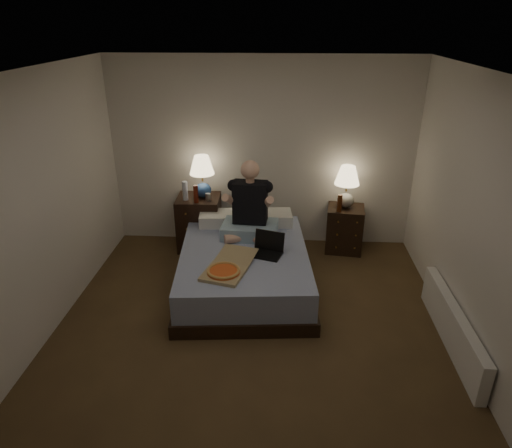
# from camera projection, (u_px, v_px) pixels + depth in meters

# --- Properties ---
(floor) EXTENTS (4.00, 4.50, 0.00)m
(floor) POSITION_uv_depth(u_px,v_px,m) (251.00, 340.00, 4.48)
(floor) COLOR brown
(floor) RESTS_ON ground
(ceiling) EXTENTS (4.00, 4.50, 0.00)m
(ceiling) POSITION_uv_depth(u_px,v_px,m) (249.00, 75.00, 3.44)
(ceiling) COLOR white
(ceiling) RESTS_ON ground
(wall_back) EXTENTS (4.00, 0.00, 2.50)m
(wall_back) POSITION_uv_depth(u_px,v_px,m) (262.00, 154.00, 6.01)
(wall_back) COLOR white
(wall_back) RESTS_ON ground
(wall_front) EXTENTS (4.00, 0.00, 2.50)m
(wall_front) POSITION_uv_depth(u_px,v_px,m) (212.00, 447.00, 1.92)
(wall_front) COLOR white
(wall_front) RESTS_ON ground
(wall_left) EXTENTS (0.00, 4.50, 2.50)m
(wall_left) POSITION_uv_depth(u_px,v_px,m) (27.00, 220.00, 4.07)
(wall_left) COLOR white
(wall_left) RESTS_ON ground
(wall_right) EXTENTS (0.00, 4.50, 2.50)m
(wall_right) POSITION_uv_depth(u_px,v_px,m) (485.00, 231.00, 3.85)
(wall_right) COLOR white
(wall_right) RESTS_ON ground
(bed) EXTENTS (1.59, 2.02, 0.48)m
(bed) POSITION_uv_depth(u_px,v_px,m) (244.00, 268.00, 5.29)
(bed) COLOR #5165A3
(bed) RESTS_ON floor
(nightstand_left) EXTENTS (0.57, 0.52, 0.73)m
(nightstand_left) POSITION_uv_depth(u_px,v_px,m) (199.00, 222.00, 6.16)
(nightstand_left) COLOR black
(nightstand_left) RESTS_ON floor
(nightstand_right) EXTENTS (0.52, 0.48, 0.61)m
(nightstand_right) POSITION_uv_depth(u_px,v_px,m) (344.00, 229.00, 6.11)
(nightstand_right) COLOR black
(nightstand_right) RESTS_ON floor
(lamp_left) EXTENTS (0.34, 0.34, 0.56)m
(lamp_left) POSITION_uv_depth(u_px,v_px,m) (202.00, 177.00, 5.92)
(lamp_left) COLOR #25498A
(lamp_left) RESTS_ON nightstand_left
(lamp_right) EXTENTS (0.37, 0.37, 0.56)m
(lamp_right) POSITION_uv_depth(u_px,v_px,m) (347.00, 187.00, 5.89)
(lamp_right) COLOR gray
(lamp_right) RESTS_ON nightstand_right
(water_bottle) EXTENTS (0.07, 0.07, 0.25)m
(water_bottle) POSITION_uv_depth(u_px,v_px,m) (185.00, 191.00, 5.88)
(water_bottle) COLOR silver
(water_bottle) RESTS_ON nightstand_left
(soda_can) EXTENTS (0.07, 0.07, 0.10)m
(soda_can) POSITION_uv_depth(u_px,v_px,m) (208.00, 197.00, 5.88)
(soda_can) COLOR beige
(soda_can) RESTS_ON nightstand_left
(beer_bottle_left) EXTENTS (0.06, 0.06, 0.23)m
(beer_bottle_left) POSITION_uv_depth(u_px,v_px,m) (196.00, 194.00, 5.81)
(beer_bottle_left) COLOR #57190C
(beer_bottle_left) RESTS_ON nightstand_left
(beer_bottle_right) EXTENTS (0.06, 0.06, 0.23)m
(beer_bottle_right) POSITION_uv_depth(u_px,v_px,m) (340.00, 203.00, 5.82)
(beer_bottle_right) COLOR #52230B
(beer_bottle_right) RESTS_ON nightstand_right
(person) EXTENTS (0.70, 0.57, 0.93)m
(person) POSITION_uv_depth(u_px,v_px,m) (250.00, 200.00, 5.34)
(person) COLOR black
(person) RESTS_ON bed
(laptop) EXTENTS (0.41, 0.37, 0.24)m
(laptop) POSITION_uv_depth(u_px,v_px,m) (266.00, 246.00, 5.03)
(laptop) COLOR black
(laptop) RESTS_ON bed
(pizza_box) EXTENTS (0.58, 0.84, 0.08)m
(pizza_box) POSITION_uv_depth(u_px,v_px,m) (224.00, 272.00, 4.67)
(pizza_box) COLOR tan
(pizza_box) RESTS_ON bed
(radiator) EXTENTS (0.10, 1.60, 0.40)m
(radiator) POSITION_uv_depth(u_px,v_px,m) (452.00, 327.00, 4.36)
(radiator) COLOR white
(radiator) RESTS_ON floor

